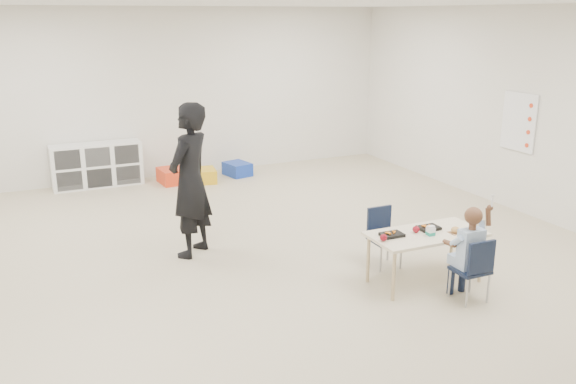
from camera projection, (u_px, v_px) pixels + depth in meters
name	position (u px, v px, depth m)	size (l,w,h in m)	color
room	(269.00, 144.00, 6.21)	(9.00, 9.02, 2.80)	#C5B798
table	(425.00, 257.00, 6.26)	(1.19, 0.61, 0.54)	#FEEBCB
chair_near	(470.00, 269.00, 5.85)	(0.32, 0.30, 0.65)	black
chair_far	(385.00, 238.00, 6.64)	(0.32, 0.30, 0.65)	black
child	(472.00, 251.00, 5.79)	(0.43, 0.43, 1.02)	#BCDDFF
lunch_tray_near	(429.00, 228.00, 6.28)	(0.22, 0.16, 0.03)	black
lunch_tray_far	(392.00, 235.00, 6.08)	(0.22, 0.16, 0.03)	black
milk_carton	(431.00, 231.00, 6.08)	(0.07, 0.07, 0.10)	white
bread_roll	(455.00, 230.00, 6.16)	(0.09, 0.09, 0.07)	tan
apple_near	(416.00, 229.00, 6.17)	(0.07, 0.07, 0.07)	maroon
apple_far	(384.00, 238.00, 5.94)	(0.07, 0.07, 0.07)	maroon
cubby_shelf	(97.00, 165.00, 9.76)	(1.40, 0.40, 0.70)	white
rules_poster	(519.00, 122.00, 8.37)	(0.02, 0.60, 0.80)	white
adult	(190.00, 181.00, 6.83)	(0.64, 0.42, 1.76)	black
bin_red	(172.00, 176.00, 9.99)	(0.38, 0.49, 0.24)	red
bin_yellow	(204.00, 175.00, 10.06)	(0.35, 0.45, 0.22)	gold
bin_blue	(237.00, 169.00, 10.47)	(0.36, 0.46, 0.22)	#1636A5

